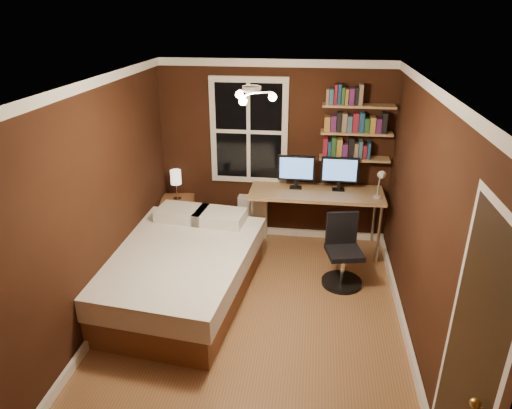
# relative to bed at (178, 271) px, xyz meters

# --- Properties ---
(floor) EXTENTS (4.20, 4.20, 0.00)m
(floor) POSITION_rel_bed_xyz_m (0.93, -0.38, -0.32)
(floor) COLOR brown
(floor) RESTS_ON ground
(wall_back) EXTENTS (3.20, 0.04, 2.50)m
(wall_back) POSITION_rel_bed_xyz_m (0.93, 1.72, 0.93)
(wall_back) COLOR black
(wall_back) RESTS_ON ground
(wall_left) EXTENTS (0.04, 4.20, 2.50)m
(wall_left) POSITION_rel_bed_xyz_m (-0.67, -0.38, 0.93)
(wall_left) COLOR black
(wall_left) RESTS_ON ground
(wall_right) EXTENTS (0.04, 4.20, 2.50)m
(wall_right) POSITION_rel_bed_xyz_m (2.53, -0.38, 0.93)
(wall_right) COLOR black
(wall_right) RESTS_ON ground
(ceiling) EXTENTS (3.20, 4.20, 0.02)m
(ceiling) POSITION_rel_bed_xyz_m (0.93, -0.38, 2.18)
(ceiling) COLOR white
(ceiling) RESTS_ON wall_back
(window) EXTENTS (1.06, 0.06, 1.46)m
(window) POSITION_rel_bed_xyz_m (0.58, 1.68, 1.23)
(window) COLOR white
(window) RESTS_ON wall_back
(door) EXTENTS (0.03, 0.82, 2.05)m
(door) POSITION_rel_bed_xyz_m (2.52, -1.93, 0.71)
(door) COLOR black
(door) RESTS_ON ground
(door_knob) EXTENTS (0.06, 0.06, 0.06)m
(door_knob) POSITION_rel_bed_xyz_m (2.48, -2.23, 0.68)
(door_knob) COLOR gold
(door_knob) RESTS_ON door
(ceiling_fixture) EXTENTS (0.44, 0.44, 0.18)m
(ceiling_fixture) POSITION_rel_bed_xyz_m (0.93, -0.48, 2.08)
(ceiling_fixture) COLOR beige
(ceiling_fixture) RESTS_ON ceiling
(bookshelf_lower) EXTENTS (0.92, 0.22, 0.03)m
(bookshelf_lower) POSITION_rel_bed_xyz_m (2.01, 1.60, 0.93)
(bookshelf_lower) COLOR #A17E4E
(bookshelf_lower) RESTS_ON wall_back
(books_row_lower) EXTENTS (0.60, 0.16, 0.23)m
(books_row_lower) POSITION_rel_bed_xyz_m (2.01, 1.60, 1.06)
(books_row_lower) COLOR maroon
(books_row_lower) RESTS_ON bookshelf_lower
(bookshelf_middle) EXTENTS (0.92, 0.22, 0.03)m
(bookshelf_middle) POSITION_rel_bed_xyz_m (2.01, 1.60, 1.28)
(bookshelf_middle) COLOR #A17E4E
(bookshelf_middle) RESTS_ON wall_back
(books_row_middle) EXTENTS (0.66, 0.16, 0.23)m
(books_row_middle) POSITION_rel_bed_xyz_m (2.01, 1.60, 1.41)
(books_row_middle) COLOR navy
(books_row_middle) RESTS_ON bookshelf_middle
(bookshelf_upper) EXTENTS (0.92, 0.22, 0.03)m
(bookshelf_upper) POSITION_rel_bed_xyz_m (2.01, 1.60, 1.63)
(bookshelf_upper) COLOR #A17E4E
(bookshelf_upper) RESTS_ON wall_back
(books_row_upper) EXTENTS (0.54, 0.16, 0.23)m
(books_row_upper) POSITION_rel_bed_xyz_m (2.01, 1.60, 1.76)
(books_row_upper) COLOR #245425
(books_row_upper) RESTS_ON bookshelf_upper
(bed) EXTENTS (1.81, 2.35, 0.74)m
(bed) POSITION_rel_bed_xyz_m (0.00, 0.00, 0.00)
(bed) COLOR brown
(bed) RESTS_ON ground
(nightstand) EXTENTS (0.55, 0.55, 0.58)m
(nightstand) POSITION_rel_bed_xyz_m (-0.43, 1.47, -0.03)
(nightstand) COLOR brown
(nightstand) RESTS_ON ground
(bedside_lamp) EXTENTS (0.15, 0.15, 0.43)m
(bedside_lamp) POSITION_rel_bed_xyz_m (-0.43, 1.47, 0.48)
(bedside_lamp) COLOR #F5E3CD
(bedside_lamp) RESTS_ON nightstand
(radiator) EXTENTS (0.42, 0.15, 0.62)m
(radiator) POSITION_rel_bed_xyz_m (0.64, 1.61, -0.01)
(radiator) COLOR silver
(radiator) RESTS_ON ground
(desk) EXTENTS (1.78, 0.67, 0.84)m
(desk) POSITION_rel_bed_xyz_m (1.53, 1.37, 0.47)
(desk) COLOR #A17E4E
(desk) RESTS_ON ground
(monitor_left) EXTENTS (0.49, 0.12, 0.46)m
(monitor_left) POSITION_rel_bed_xyz_m (1.25, 1.45, 0.76)
(monitor_left) COLOR black
(monitor_left) RESTS_ON desk
(monitor_right) EXTENTS (0.49, 0.12, 0.46)m
(monitor_right) POSITION_rel_bed_xyz_m (1.83, 1.45, 0.76)
(monitor_right) COLOR black
(monitor_right) RESTS_ON desk
(desk_lamp) EXTENTS (0.14, 0.32, 0.44)m
(desk_lamp) POSITION_rel_bed_xyz_m (2.32, 1.17, 0.75)
(desk_lamp) COLOR silver
(desk_lamp) RESTS_ON desk
(office_chair) EXTENTS (0.49, 0.49, 0.88)m
(office_chair) POSITION_rel_bed_xyz_m (1.88, 0.51, 0.01)
(office_chair) COLOR black
(office_chair) RESTS_ON ground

